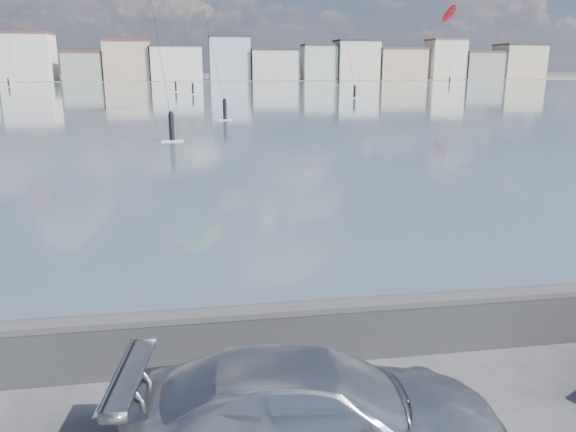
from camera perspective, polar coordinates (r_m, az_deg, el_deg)
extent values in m
cube|color=#435065|center=(97.34, -9.05, 12.05)|extent=(500.00, 177.00, 0.00)
cube|color=#4C473D|center=(205.77, -9.29, 13.55)|extent=(500.00, 60.00, 0.00)
cube|color=#28282B|center=(9.52, -4.81, -12.53)|extent=(400.00, 0.35, 0.90)
cylinder|color=#28282B|center=(9.32, -4.87, -10.08)|extent=(400.00, 0.36, 0.36)
cube|color=beige|center=(198.38, -24.90, 14.36)|extent=(15.00, 12.00, 14.00)
cube|color=brown|center=(198.59, -25.14, 16.46)|extent=(15.30, 12.24, 0.60)
cube|color=gray|center=(194.78, -20.00, 14.04)|extent=(12.00, 10.00, 8.50)
cube|color=brown|center=(194.82, -20.12, 15.37)|extent=(12.24, 10.20, 0.60)
cube|color=#CCB293|center=(192.86, -15.97, 14.87)|extent=(14.00, 11.00, 12.00)
cube|color=brown|center=(193.00, -16.11, 16.74)|extent=(14.28, 11.22, 0.60)
cube|color=white|center=(191.79, -11.20, 14.93)|extent=(16.00, 13.00, 10.50)
cube|color=#2D2D33|center=(191.89, -11.29, 16.59)|extent=(16.32, 13.26, 0.60)
cube|color=#B2B7C6|center=(192.08, -5.96, 15.57)|extent=(13.00, 10.00, 13.50)
cube|color=#2D2D33|center=(192.27, -6.02, 17.68)|extent=(13.26, 10.20, 0.60)
cube|color=beige|center=(193.48, -1.50, 15.05)|extent=(15.00, 12.00, 9.50)
cube|color=#383330|center=(193.54, -1.51, 16.55)|extent=(15.30, 12.24, 0.60)
cube|color=#B7C6BC|center=(196.17, 3.15, 15.25)|extent=(11.00, 9.00, 11.00)
cube|color=#383330|center=(196.28, 3.18, 16.95)|extent=(11.22, 9.18, 0.60)
cube|color=beige|center=(199.34, 6.94, 15.38)|extent=(14.00, 11.00, 12.50)
cube|color=#2D2D33|center=(199.49, 7.00, 17.26)|extent=(14.28, 11.22, 0.60)
cube|color=#CCB293|center=(204.12, 11.26, 14.85)|extent=(16.00, 12.00, 10.00)
cube|color=#4C423D|center=(204.19, 11.34, 16.34)|extent=(16.32, 12.24, 0.60)
cube|color=silver|center=(210.36, 15.65, 15.00)|extent=(12.00, 10.00, 13.00)
cube|color=brown|center=(210.53, 15.79, 16.85)|extent=(12.24, 10.20, 0.60)
cube|color=gray|center=(216.26, 18.97, 14.21)|extent=(14.00, 11.00, 9.00)
cube|color=#4C423D|center=(216.31, 19.08, 15.47)|extent=(14.28, 11.22, 0.60)
cube|color=beige|center=(223.35, 22.39, 14.23)|extent=(15.00, 12.00, 11.50)
cube|color=#383330|center=(223.45, 22.55, 15.77)|extent=(15.30, 12.24, 0.60)
imported|color=#A6A9AF|center=(7.36, 2.82, -19.34)|extent=(5.00, 2.51, 1.39)
cube|color=white|center=(98.80, -9.63, 12.09)|extent=(1.40, 0.42, 0.08)
cylinder|color=black|center=(98.76, -9.65, 12.62)|extent=(0.36, 0.36, 1.70)
sphere|color=black|center=(98.73, -9.68, 13.14)|extent=(0.28, 0.28, 0.28)
cylinder|color=black|center=(104.01, -10.59, 19.49)|extent=(2.20, 9.99, 23.98)
cube|color=white|center=(143.41, 5.13, 13.11)|extent=(1.40, 0.42, 0.08)
cylinder|color=black|center=(143.38, 5.14, 13.47)|extent=(0.36, 0.36, 1.70)
sphere|color=black|center=(143.36, 5.15, 13.83)|extent=(0.28, 0.28, 0.28)
cylinder|color=black|center=(150.18, 4.29, 17.87)|extent=(1.39, 14.10, 21.91)
cube|color=white|center=(146.35, -26.49, 11.67)|extent=(1.40, 0.42, 0.08)
cylinder|color=black|center=(146.32, -26.53, 12.02)|extent=(0.36, 0.36, 1.70)
sphere|color=black|center=(146.30, -26.58, 12.37)|extent=(0.28, 0.28, 0.28)
cylinder|color=black|center=(152.67, -26.36, 17.51)|extent=(0.67, 12.82, 27.93)
cube|color=white|center=(108.86, -11.31, 12.27)|extent=(1.40, 0.42, 0.08)
cylinder|color=black|center=(108.82, -11.33, 12.75)|extent=(0.36, 0.36, 1.70)
sphere|color=black|center=(108.79, -11.36, 13.22)|extent=(0.28, 0.28, 0.28)
ellipsoid|color=red|center=(163.38, 16.04, 19.12)|extent=(2.50, 7.83, 5.15)
cube|color=white|center=(154.81, 16.06, 12.74)|extent=(1.40, 0.42, 0.08)
cylinder|color=black|center=(154.79, 16.09, 13.07)|extent=(0.36, 0.36, 1.70)
sphere|color=black|center=(154.77, 16.11, 13.40)|extent=(0.28, 0.28, 0.28)
cylinder|color=black|center=(158.87, 16.07, 16.24)|extent=(2.22, 7.96, 16.63)
cube|color=white|center=(87.55, 6.76, 11.84)|extent=(1.40, 0.42, 0.08)
cylinder|color=black|center=(87.51, 6.78, 12.43)|extent=(0.36, 0.36, 1.70)
sphere|color=black|center=(87.47, 6.80, 13.02)|extent=(0.28, 0.28, 0.28)
cube|color=white|center=(37.83, -11.67, 7.48)|extent=(1.40, 0.42, 0.08)
cylinder|color=black|center=(37.73, -11.74, 8.84)|extent=(0.36, 0.36, 1.70)
sphere|color=black|center=(37.65, -11.81, 10.20)|extent=(0.28, 0.28, 0.28)
cube|color=white|center=(51.92, -6.40, 9.69)|extent=(1.40, 0.42, 0.08)
cylinder|color=black|center=(51.85, -6.43, 10.68)|extent=(0.36, 0.36, 1.70)
sphere|color=black|center=(51.79, -6.46, 11.67)|extent=(0.28, 0.28, 0.28)
cylinder|color=black|center=(56.35, -7.98, 17.64)|extent=(2.06, 9.30, 12.41)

